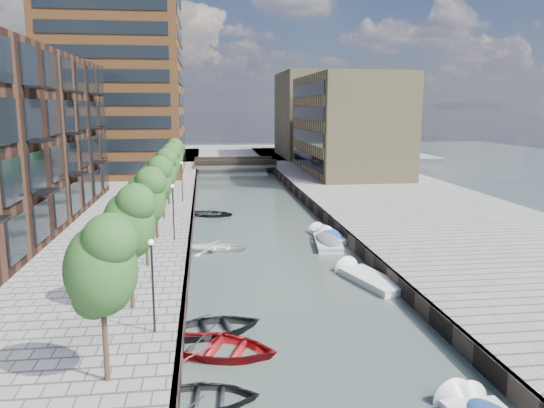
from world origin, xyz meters
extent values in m
plane|color=#38473F|center=(0.00, 40.00, 0.00)|extent=(300.00, 300.00, 0.00)
cube|color=gray|center=(16.00, 40.00, 0.50)|extent=(20.00, 140.00, 1.00)
cube|color=#332823|center=(-6.10, 40.00, 0.50)|extent=(0.25, 140.00, 1.00)
cube|color=#332823|center=(6.10, 40.00, 0.50)|extent=(0.25, 140.00, 1.00)
cube|color=gray|center=(0.00, 100.00, 0.50)|extent=(80.00, 40.00, 1.00)
cube|color=#331C13|center=(-20.00, 30.00, 8.00)|extent=(8.00, 38.00, 14.00)
cube|color=brown|center=(-17.00, 65.00, 16.00)|extent=(18.00, 18.00, 30.00)
cube|color=#908058|center=(16.00, 62.00, 8.00)|extent=(12.00, 25.00, 14.00)
cube|color=#908058|center=(16.00, 88.00, 9.00)|extent=(12.00, 20.00, 16.00)
cube|color=gray|center=(0.00, 72.00, 1.30)|extent=(13.00, 6.00, 0.60)
cube|color=#332823|center=(0.00, 69.20, 1.90)|extent=(13.00, 0.40, 0.80)
cube|color=#332823|center=(0.00, 74.80, 1.90)|extent=(13.00, 0.40, 0.80)
cylinder|color=#382619|center=(-8.50, 4.00, 2.60)|extent=(0.20, 0.20, 3.20)
ellipsoid|color=#1E461A|center=(-8.50, 4.00, 5.33)|extent=(2.50, 2.50, 3.25)
cylinder|color=#382619|center=(-8.50, 11.00, 2.60)|extent=(0.20, 0.20, 3.20)
ellipsoid|color=#1E461A|center=(-8.50, 11.00, 5.33)|extent=(2.50, 2.50, 3.25)
cylinder|color=#382619|center=(-8.50, 18.00, 2.60)|extent=(0.20, 0.20, 3.20)
ellipsoid|color=#1E461A|center=(-8.50, 18.00, 5.33)|extent=(2.50, 2.50, 3.25)
cylinder|color=#382619|center=(-8.50, 25.00, 2.60)|extent=(0.20, 0.20, 3.20)
ellipsoid|color=#1E461A|center=(-8.50, 25.00, 5.33)|extent=(2.50, 2.50, 3.25)
cylinder|color=#382619|center=(-8.50, 32.00, 2.60)|extent=(0.20, 0.20, 3.20)
ellipsoid|color=#1E461A|center=(-8.50, 32.00, 5.33)|extent=(2.50, 2.50, 3.25)
cylinder|color=#382619|center=(-8.50, 39.00, 2.60)|extent=(0.20, 0.20, 3.20)
ellipsoid|color=#1E461A|center=(-8.50, 39.00, 5.33)|extent=(2.50, 2.50, 3.25)
cylinder|color=#382619|center=(-8.50, 46.00, 2.60)|extent=(0.20, 0.20, 3.20)
ellipsoid|color=#1E461A|center=(-8.50, 46.00, 5.33)|extent=(2.50, 2.50, 3.25)
cylinder|color=black|center=(-7.20, 8.00, 3.00)|extent=(0.10, 0.10, 4.00)
sphere|color=#FFF2CC|center=(-7.20, 8.00, 5.00)|extent=(0.24, 0.24, 0.24)
cylinder|color=black|center=(-7.20, 24.00, 3.00)|extent=(0.10, 0.10, 4.00)
sphere|color=#FFF2CC|center=(-7.20, 24.00, 5.00)|extent=(0.24, 0.24, 0.24)
cylinder|color=black|center=(-7.20, 40.00, 3.00)|extent=(0.10, 0.10, 4.00)
sphere|color=#FFF2CC|center=(-7.20, 40.00, 5.00)|extent=(0.24, 0.24, 0.24)
imported|color=black|center=(-4.71, 9.78, 0.00)|extent=(5.47, 4.43, 1.00)
imported|color=black|center=(-5.13, 3.72, 0.00)|extent=(4.32, 3.22, 0.86)
imported|color=maroon|center=(-4.42, 7.52, 0.00)|extent=(6.16, 5.33, 1.07)
imported|color=white|center=(-4.05, 24.33, 0.00)|extent=(4.96, 3.93, 0.92)
imported|color=black|center=(-4.35, 37.31, 0.00)|extent=(5.24, 4.44, 0.92)
cone|color=white|center=(3.97, 2.23, 0.10)|extent=(1.81, 1.17, 1.68)
cone|color=silver|center=(4.41, 2.13, 0.09)|extent=(1.62, 0.92, 1.58)
cube|color=white|center=(5.06, 15.63, 0.05)|extent=(3.18, 5.18, 0.69)
cube|color=white|center=(5.06, 15.63, 0.42)|extent=(3.30, 5.31, 0.11)
cone|color=white|center=(4.33, 17.95, 0.11)|extent=(2.00, 1.45, 1.80)
cube|color=silver|center=(5.18, 26.78, 0.05)|extent=(2.71, 4.65, 0.62)
cube|color=silver|center=(5.18, 26.78, 0.38)|extent=(2.81, 4.76, 0.10)
cone|color=silver|center=(4.61, 28.89, 0.10)|extent=(1.79, 1.25, 1.62)
ellipsoid|color=#1F4890|center=(5.18, 26.78, 0.43)|extent=(2.52, 4.25, 0.53)
cube|color=silver|center=(4.41, 24.69, 0.05)|extent=(2.42, 5.07, 0.69)
cube|color=silver|center=(4.41, 24.69, 0.42)|extent=(2.52, 5.19, 0.11)
cone|color=silver|center=(4.73, 27.11, 0.11)|extent=(1.91, 1.18, 1.80)
ellipsoid|color=#57595F|center=(4.41, 24.69, 0.48)|extent=(2.26, 4.64, 0.59)
imported|color=silver|center=(10.61, 65.47, 1.66)|extent=(1.96, 4.01, 1.32)
camera|label=1|loc=(-4.90, -14.05, 10.62)|focal=35.00mm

